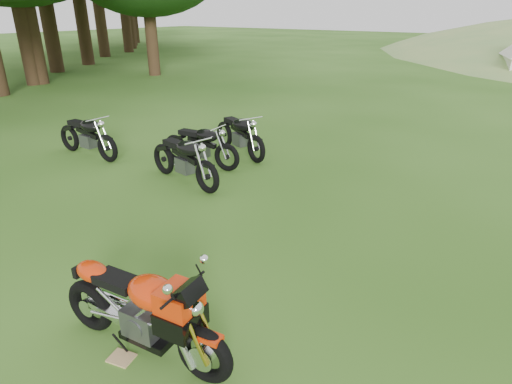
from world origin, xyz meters
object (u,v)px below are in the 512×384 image
Objects in this scene: vintage_moto_b at (87,135)px; vintage_moto_d at (239,133)px; vintage_moto_a at (184,158)px; vintage_moto_c at (200,144)px; plywood_board at (121,358)px; sport_motorcycle at (140,304)px.

vintage_moto_b is 1.00× the size of vintage_moto_d.
vintage_moto_a reaches higher than vintage_moto_c.
plywood_board is at bearing -62.52° from vintage_moto_c.
vintage_moto_d reaches higher than vintage_moto_c.
vintage_moto_d is at bearing 37.21° from vintage_moto_b.
sport_motorcycle is 1.03× the size of vintage_moto_c.
vintage_moto_b is 1.05× the size of vintage_moto_c.
plywood_board is 6.40m from vintage_moto_b.
vintage_moto_c is (-3.11, 4.17, -0.08)m from sport_motorcycle.
plywood_board is 0.12× the size of vintage_moto_b.
vintage_moto_d is at bearing 73.09° from vintage_moto_c.
sport_motorcycle is at bearing -41.00° from vintage_moto_a.
plywood_board is at bearing -43.82° from vintage_moto_a.
sport_motorcycle is 5.99m from vintage_moto_d.
sport_motorcycle is 5.20m from vintage_moto_c.
vintage_moto_a reaches higher than vintage_moto_d.
vintage_moto_c is (-2.99, 4.37, 0.46)m from plywood_board.
vintage_moto_c is (2.40, 0.97, -0.02)m from vintage_moto_b.
sport_motorcycle reaches higher than vintage_moto_d.
vintage_moto_a is at bearing -72.28° from vintage_moto_c.
vintage_moto_a is (-2.59, 3.49, 0.48)m from plywood_board.
plywood_board is at bearing -33.03° from vintage_moto_b.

